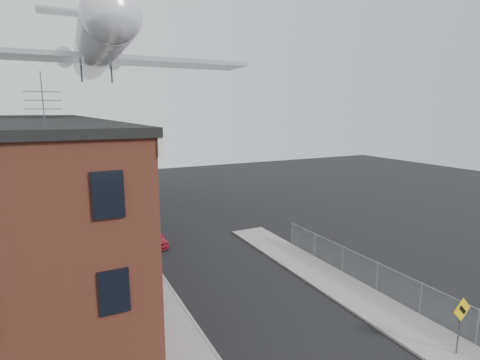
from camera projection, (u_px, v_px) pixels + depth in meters
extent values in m
cube|color=gray|center=(114.00, 231.00, 33.86)|extent=(3.00, 62.00, 0.12)
cube|color=gray|center=(346.00, 289.00, 22.85)|extent=(3.00, 26.00, 0.12)
cube|color=gray|center=(130.00, 229.00, 34.49)|extent=(0.15, 62.00, 0.14)
cube|color=gray|center=(327.00, 294.00, 22.21)|extent=(0.15, 26.00, 0.14)
cube|color=#371711|center=(3.00, 256.00, 15.15)|extent=(10.00, 12.00, 10.00)
cube|color=beige|center=(125.00, 136.00, 16.53)|extent=(0.16, 12.20, 0.60)
cylinder|color=#515156|center=(43.00, 100.00, 13.16)|extent=(0.04, 0.04, 2.00)
cube|color=slate|center=(20.00, 204.00, 23.51)|extent=(10.00, 7.00, 10.00)
cube|color=black|center=(10.00, 122.00, 22.58)|extent=(10.25, 7.00, 0.30)
cube|color=gray|center=(121.00, 256.00, 26.90)|extent=(1.80, 6.40, 0.25)
cube|color=beige|center=(119.00, 226.00, 26.51)|extent=(1.90, 6.50, 0.15)
cube|color=#6C6155|center=(26.00, 185.00, 29.67)|extent=(10.00, 7.00, 10.00)
cube|color=black|center=(19.00, 120.00, 28.74)|extent=(10.25, 7.00, 0.30)
cube|color=gray|center=(108.00, 229.00, 33.06)|extent=(1.80, 6.40, 0.25)
cube|color=beige|center=(106.00, 205.00, 32.67)|extent=(1.90, 6.50, 0.15)
cube|color=slate|center=(30.00, 172.00, 35.83)|extent=(10.00, 7.00, 10.00)
cube|color=black|center=(25.00, 118.00, 34.90)|extent=(10.25, 7.00, 0.30)
cube|color=gray|center=(99.00, 210.00, 39.22)|extent=(1.80, 6.40, 0.25)
cube|color=beige|center=(97.00, 190.00, 38.83)|extent=(1.90, 6.50, 0.15)
cube|color=#6C6155|center=(33.00, 164.00, 41.98)|extent=(10.00, 7.00, 10.00)
cube|color=black|center=(28.00, 117.00, 41.05)|extent=(10.25, 7.00, 0.30)
cube|color=gray|center=(92.00, 197.00, 45.38)|extent=(1.80, 6.40, 0.25)
cube|color=beige|center=(91.00, 179.00, 44.98)|extent=(1.90, 6.50, 0.15)
cube|color=slate|center=(35.00, 157.00, 48.14)|extent=(10.00, 7.00, 10.00)
cube|color=black|center=(31.00, 116.00, 47.21)|extent=(10.25, 7.00, 0.30)
cube|color=gray|center=(87.00, 187.00, 51.54)|extent=(1.80, 6.40, 0.25)
cube|color=beige|center=(86.00, 171.00, 51.14)|extent=(1.90, 6.50, 0.15)
cylinder|color=gray|center=(477.00, 328.00, 17.19)|extent=(0.06, 0.06, 1.90)
cylinder|color=gray|center=(421.00, 299.00, 19.83)|extent=(0.06, 0.06, 1.90)
cylinder|color=gray|center=(377.00, 277.00, 22.47)|extent=(0.06, 0.06, 1.90)
cylinder|color=gray|center=(343.00, 260.00, 25.11)|extent=(0.06, 0.06, 1.90)
cylinder|color=gray|center=(315.00, 246.00, 27.75)|extent=(0.06, 0.06, 1.90)
cylinder|color=gray|center=(292.00, 234.00, 30.39)|extent=(0.06, 0.06, 1.90)
cube|color=gray|center=(378.00, 263.00, 22.31)|extent=(0.04, 18.00, 0.04)
cube|color=gray|center=(377.00, 277.00, 22.47)|extent=(0.02, 18.00, 1.80)
cylinder|color=#515156|center=(459.00, 329.00, 16.51)|extent=(0.07, 0.07, 2.60)
cube|color=yellow|center=(462.00, 310.00, 16.31)|extent=(1.10, 0.03, 1.10)
cube|color=black|center=(463.00, 310.00, 16.29)|extent=(0.52, 0.02, 0.52)
cylinder|color=black|center=(121.00, 197.00, 27.73)|extent=(0.26, 0.26, 9.00)
cube|color=black|center=(118.00, 146.00, 27.04)|extent=(1.80, 0.12, 0.12)
cylinder|color=black|center=(108.00, 144.00, 26.70)|extent=(0.08, 0.08, 0.25)
cylinder|color=black|center=(128.00, 143.00, 27.32)|extent=(0.08, 0.08, 0.25)
cylinder|color=black|center=(108.00, 209.00, 37.21)|extent=(0.24, 0.24, 2.40)
sphere|color=#1E4813|center=(107.00, 185.00, 36.78)|extent=(3.20, 3.20, 3.20)
sphere|color=#1E4813|center=(113.00, 191.00, 36.84)|extent=(2.24, 2.24, 2.24)
imported|color=#AE162B|center=(153.00, 237.00, 30.45)|extent=(1.86, 4.08, 1.36)
imported|color=black|center=(131.00, 217.00, 36.15)|extent=(1.85, 4.18, 1.33)
imported|color=slate|center=(116.00, 198.00, 44.73)|extent=(1.51, 3.70, 1.07)
cylinder|color=silver|center=(96.00, 49.00, 34.31)|extent=(4.60, 27.15, 3.61)
sphere|color=silver|center=(112.00, 14.00, 22.21)|extent=(3.61, 3.61, 3.61)
cone|color=silver|center=(89.00, 65.00, 46.42)|extent=(3.73, 3.51, 3.61)
cube|color=#939399|center=(98.00, 59.00, 33.00)|extent=(27.19, 5.73, 0.39)
cylinder|color=#939399|center=(64.00, 58.00, 41.75)|extent=(1.97, 4.57, 1.80)
cylinder|color=#939399|center=(115.00, 60.00, 43.95)|extent=(1.97, 4.57, 1.80)
cube|color=silver|center=(87.00, 37.00, 45.34)|extent=(0.44, 4.29, 6.31)
cube|color=#939399|center=(85.00, 14.00, 45.82)|extent=(10.80, 3.32, 0.28)
cylinder|color=#515156|center=(110.00, 55.00, 24.59)|extent=(0.18, 0.18, 1.35)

